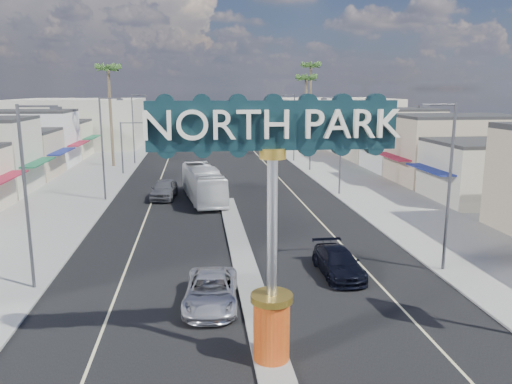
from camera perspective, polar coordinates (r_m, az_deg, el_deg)
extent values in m
plane|color=gray|center=(45.33, -3.51, -0.65)|extent=(160.00, 160.00, 0.00)
cube|color=black|center=(45.33, -3.51, -0.64)|extent=(20.00, 120.00, 0.01)
cube|color=gray|center=(29.90, -1.69, -7.02)|extent=(1.30, 30.00, 0.16)
cube|color=gray|center=(46.69, -20.93, -0.97)|extent=(8.00, 120.00, 0.12)
cube|color=gray|center=(48.16, 13.36, -0.14)|extent=(8.00, 120.00, 0.12)
cube|color=#B7B29E|center=(63.40, 18.00, 5.09)|extent=(12.00, 42.00, 6.00)
cube|color=#B7B29E|center=(91.50, -19.28, 7.50)|extent=(20.00, 20.00, 8.00)
cube|color=beige|center=(92.69, 8.61, 8.06)|extent=(20.00, 20.00, 8.00)
cylinder|color=red|center=(18.44, 1.78, -15.47)|extent=(1.30, 1.30, 2.20)
cylinder|color=gold|center=(17.91, 1.80, -11.98)|extent=(1.50, 1.50, 0.25)
cylinder|color=#B7B7BC|center=(17.05, 1.86, -4.18)|extent=(0.36, 0.36, 4.80)
cylinder|color=gold|center=(16.53, 1.92, 4.43)|extent=(0.90, 0.90, 0.35)
cube|color=black|center=(16.44, 1.94, 7.63)|extent=(8.20, 0.50, 1.60)
cylinder|color=#47474C|center=(59.21, -15.09, 4.83)|extent=(0.18, 0.18, 6.00)
cylinder|color=#47474C|center=(58.64, -12.80, 7.72)|extent=(5.00, 0.12, 0.12)
cube|color=black|center=(58.51, -10.81, 7.31)|extent=(0.32, 0.32, 1.00)
sphere|color=red|center=(58.30, -10.84, 7.61)|extent=(0.22, 0.22, 0.22)
cylinder|color=#47474C|center=(60.13, 6.22, 5.26)|extent=(0.18, 0.18, 6.00)
cylinder|color=#47474C|center=(59.36, 3.91, 8.03)|extent=(5.00, 0.12, 0.12)
cube|color=black|center=(59.06, 1.98, 7.54)|extent=(0.32, 0.32, 1.00)
sphere|color=red|center=(58.86, 2.01, 7.84)|extent=(0.22, 0.22, 0.22)
cylinder|color=#47474C|center=(26.05, -24.79, -0.85)|extent=(0.16, 0.16, 9.00)
cylinder|color=#47474C|center=(25.27, -23.69, 8.98)|extent=(1.80, 0.10, 0.10)
cube|color=#47474C|center=(25.06, -21.90, 8.87)|extent=(0.50, 0.22, 0.15)
cylinder|color=#47474C|center=(45.25, -17.15, 4.62)|extent=(0.16, 0.16, 9.00)
cylinder|color=#47474C|center=(44.80, -16.34, 10.25)|extent=(1.80, 0.10, 0.10)
cube|color=#47474C|center=(44.68, -15.31, 10.17)|extent=(0.50, 0.22, 0.15)
cylinder|color=#47474C|center=(66.91, -13.86, 6.93)|extent=(0.16, 0.16, 9.00)
cylinder|color=#47474C|center=(66.61, -13.26, 10.73)|extent=(1.80, 0.10, 0.10)
cube|color=#47474C|center=(66.53, -12.56, 10.68)|extent=(0.50, 0.22, 0.15)
cylinder|color=#47474C|center=(28.01, 21.20, 0.25)|extent=(0.16, 0.16, 9.00)
cylinder|color=#47474C|center=(27.12, 20.19, 9.36)|extent=(1.80, 0.10, 0.10)
cube|color=#47474C|center=(26.77, 18.62, 9.23)|extent=(0.50, 0.22, 0.15)
cylinder|color=#47474C|center=(46.40, 9.66, 5.13)|extent=(0.16, 0.16, 9.00)
cylinder|color=#47474C|center=(45.87, 8.75, 10.60)|extent=(1.80, 0.10, 0.10)
cube|color=#47474C|center=(45.66, 7.76, 10.50)|extent=(0.50, 0.22, 0.15)
cylinder|color=#47474C|center=(67.69, 4.39, 7.28)|extent=(0.16, 0.16, 9.00)
cylinder|color=#47474C|center=(67.33, 3.69, 11.02)|extent=(1.80, 0.10, 0.10)
cube|color=#47474C|center=(67.19, 3.00, 10.94)|extent=(0.50, 0.22, 0.15)
cylinder|color=brown|center=(65.17, -16.25, 8.01)|extent=(0.36, 0.36, 12.00)
cylinder|color=brown|center=(72.02, 5.68, 8.32)|extent=(0.36, 0.36, 11.00)
cylinder|color=brown|center=(78.26, 6.19, 9.31)|extent=(0.36, 0.36, 13.00)
imported|color=silver|center=(23.11, -5.16, -11.18)|extent=(2.76, 5.28, 1.42)
imported|color=black|center=(26.92, 9.38, -7.95)|extent=(2.07, 4.84, 1.39)
imported|color=slate|center=(45.48, -10.48, 0.33)|extent=(2.54, 5.24, 1.73)
imported|color=white|center=(44.20, -6.06, 0.96)|extent=(3.92, 10.90, 2.97)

